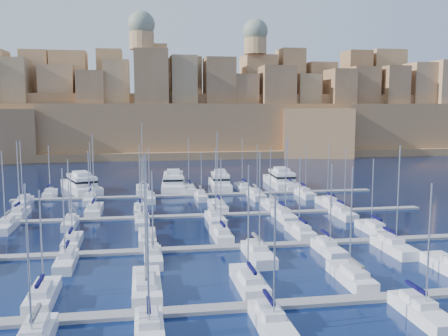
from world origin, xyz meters
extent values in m
plane|color=#051232|center=(0.00, 0.00, 0.00)|extent=(600.00, 600.00, 0.00)
cube|color=slate|center=(0.00, -34.00, 0.20)|extent=(84.00, 2.00, 0.40)
cube|color=slate|center=(0.00, -12.00, 0.20)|extent=(84.00, 2.00, 0.40)
cube|color=slate|center=(0.00, 10.00, 0.20)|extent=(84.00, 2.00, 0.40)
cube|color=slate|center=(0.00, 32.00, 0.20)|extent=(84.00, 2.00, 0.40)
cube|color=white|center=(-24.17, -28.58, 0.52)|extent=(2.65, 8.84, 1.64)
cube|color=silver|center=(-24.17, -29.47, 1.69)|extent=(1.86, 3.98, 0.70)
cylinder|color=#9EA0A8|center=(-24.17, -28.14, 6.68)|extent=(0.18, 0.18, 10.68)
cube|color=#080631|center=(-24.17, -29.91, 2.74)|extent=(0.35, 3.53, 0.35)
cube|color=white|center=(-13.22, -27.75, 0.56)|extent=(3.15, 10.50, 1.72)
cube|color=silver|center=(-13.22, -28.80, 1.77)|extent=(2.20, 4.72, 0.70)
cylinder|color=#9EA0A8|center=(-13.22, -27.23, 8.37)|extent=(0.18, 0.18, 13.89)
cube|color=#595B60|center=(-13.22, -29.33, 2.82)|extent=(0.35, 4.20, 0.35)
cube|color=white|center=(-1.59, -28.17, 0.54)|extent=(2.90, 9.66, 1.68)
cube|color=silver|center=(-1.59, -29.13, 1.73)|extent=(2.03, 4.35, 0.70)
cylinder|color=#9EA0A8|center=(-1.59, -27.68, 7.78)|extent=(0.18, 0.18, 12.79)
cube|color=#080631|center=(-1.59, -29.62, 2.78)|extent=(0.35, 3.87, 0.35)
cube|color=white|center=(10.75, -28.41, 0.53)|extent=(2.76, 9.19, 1.66)
cube|color=silver|center=(10.75, -29.33, 1.71)|extent=(1.93, 4.13, 0.70)
cylinder|color=#9EA0A8|center=(10.75, -27.95, 7.57)|extent=(0.18, 0.18, 12.43)
cube|color=#595B60|center=(10.75, -29.78, 2.76)|extent=(0.35, 3.67, 0.35)
cube|color=silver|center=(-22.96, -38.65, 1.71)|extent=(1.92, 4.11, 0.70)
cylinder|color=#9EA0A8|center=(-22.96, -40.02, 7.91)|extent=(0.18, 0.18, 13.11)
cube|color=#595B60|center=(-22.96, -38.20, 2.76)|extent=(0.35, 3.65, 0.35)
cube|color=white|center=(-13.15, -39.35, 0.52)|extent=(2.61, 8.70, 1.63)
cube|color=silver|center=(-13.15, -38.48, 1.68)|extent=(1.83, 3.91, 0.70)
cylinder|color=#9EA0A8|center=(-13.15, -39.78, 6.66)|extent=(0.18, 0.18, 10.64)
cube|color=#080631|center=(-13.15, -38.04, 2.73)|extent=(0.35, 3.48, 0.35)
cube|color=white|center=(-1.88, -39.53, 0.53)|extent=(2.72, 9.06, 1.65)
cube|color=silver|center=(-1.88, -38.62, 1.70)|extent=(1.90, 4.08, 0.70)
cylinder|color=#9EA0A8|center=(-1.88, -39.98, 7.14)|extent=(0.18, 0.18, 11.58)
cube|color=#080631|center=(-1.88, -38.17, 2.75)|extent=(0.35, 3.62, 0.35)
cube|color=white|center=(13.28, -39.51, 0.53)|extent=(2.71, 9.02, 1.65)
cube|color=silver|center=(13.28, -38.61, 1.70)|extent=(1.90, 4.06, 0.70)
cylinder|color=#9EA0A8|center=(13.28, -39.96, 7.44)|extent=(0.18, 0.18, 12.18)
cube|color=#080631|center=(13.28, -38.16, 2.75)|extent=(0.35, 3.61, 0.35)
cube|color=white|center=(-23.87, -6.98, 0.50)|extent=(2.41, 8.04, 1.60)
cube|color=silver|center=(-23.87, -7.78, 1.65)|extent=(1.69, 3.62, 0.70)
cylinder|color=#9EA0A8|center=(-23.87, -6.58, 6.03)|extent=(0.18, 0.18, 9.45)
cube|color=#080631|center=(-23.87, -8.18, 2.70)|extent=(0.35, 3.22, 0.35)
cube|color=white|center=(-12.82, -6.62, 0.52)|extent=(2.63, 8.77, 1.64)
cube|color=silver|center=(-12.82, -7.49, 1.69)|extent=(1.84, 3.95, 0.70)
cylinder|color=#9EA0A8|center=(-12.82, -6.18, 7.66)|extent=(0.18, 0.18, 12.65)
cube|color=#595B60|center=(-12.82, -7.93, 2.74)|extent=(0.35, 3.51, 0.35)
cube|color=white|center=(-1.27, -6.64, 0.52)|extent=(2.62, 8.73, 1.64)
cube|color=silver|center=(-1.27, -7.51, 1.69)|extent=(1.83, 3.93, 0.70)
cylinder|color=#9EA0A8|center=(-1.27, -6.20, 7.00)|extent=(0.18, 0.18, 11.32)
cube|color=#080631|center=(-1.27, -7.95, 2.74)|extent=(0.35, 3.49, 0.35)
cube|color=white|center=(11.63, -6.55, 0.52)|extent=(2.67, 8.89, 1.64)
cube|color=silver|center=(11.63, -7.44, 1.69)|extent=(1.87, 4.00, 0.70)
cylinder|color=#9EA0A8|center=(11.63, -6.11, 7.08)|extent=(0.18, 0.18, 11.48)
cube|color=#080631|center=(11.63, -7.89, 2.74)|extent=(0.35, 3.56, 0.35)
cube|color=white|center=(24.08, -6.76, 0.51)|extent=(2.54, 8.48, 1.62)
cube|color=silver|center=(24.08, -7.61, 1.67)|extent=(1.78, 3.81, 0.70)
cylinder|color=#9EA0A8|center=(24.08, -6.34, 6.77)|extent=(0.18, 0.18, 10.89)
cube|color=#080631|center=(24.08, -8.03, 2.72)|extent=(0.35, 3.39, 0.35)
cube|color=white|center=(-23.40, -16.95, 0.50)|extent=(2.37, 7.89, 1.59)
cube|color=silver|center=(-23.40, -16.16, 1.64)|extent=(1.66, 3.55, 0.70)
cylinder|color=#9EA0A8|center=(-23.40, -17.34, 7.14)|extent=(0.18, 0.18, 11.69)
cube|color=#080631|center=(-23.40, -15.76, 2.69)|extent=(0.35, 3.16, 0.35)
cube|color=white|center=(-12.19, -16.93, 0.50)|extent=(2.36, 7.85, 1.59)
cube|color=silver|center=(-12.19, -16.14, 1.64)|extent=(1.65, 3.53, 0.70)
cylinder|color=#9EA0A8|center=(-12.19, -17.32, 6.82)|extent=(0.18, 0.18, 11.06)
cube|color=#595B60|center=(-12.19, -15.75, 2.69)|extent=(0.35, 3.14, 0.35)
cube|color=white|center=(2.00, -17.91, 0.55)|extent=(2.94, 9.81, 1.69)
cube|color=silver|center=(2.00, -16.92, 1.74)|extent=(2.06, 4.41, 0.70)
cylinder|color=#9EA0A8|center=(2.00, -18.40, 8.09)|extent=(0.18, 0.18, 13.41)
cube|color=#595B60|center=(2.00, -16.43, 2.79)|extent=(0.35, 3.92, 0.35)
cube|color=white|center=(12.39, -17.14, 0.51)|extent=(2.48, 8.27, 1.61)
cube|color=silver|center=(12.39, -16.31, 1.66)|extent=(1.74, 3.72, 0.70)
cylinder|color=#9EA0A8|center=(12.39, -17.55, 7.11)|extent=(0.18, 0.18, 11.59)
cube|color=#080631|center=(12.39, -15.90, 2.71)|extent=(0.35, 3.31, 0.35)
cube|color=white|center=(22.03, -17.76, 0.54)|extent=(2.86, 9.52, 1.68)
cube|color=silver|center=(22.03, -16.81, 1.73)|extent=(2.00, 4.28, 0.70)
cylinder|color=#9EA0A8|center=(22.03, -18.23, 8.35)|extent=(0.18, 0.18, 13.95)
cube|color=#080631|center=(22.03, -16.33, 2.78)|extent=(0.35, 3.81, 0.35)
cube|color=white|center=(-36.29, 15.20, 0.51)|extent=(2.52, 8.41, 1.62)
cube|color=silver|center=(-36.29, 14.36, 1.67)|extent=(1.77, 3.78, 0.70)
cylinder|color=#9EA0A8|center=(-36.29, 15.62, 7.84)|extent=(0.18, 0.18, 13.03)
cube|color=#080631|center=(-36.29, 13.94, 2.72)|extent=(0.35, 3.36, 0.35)
cube|color=white|center=(-22.64, 15.92, 0.55)|extent=(2.95, 9.83, 1.69)
cube|color=silver|center=(-22.64, 14.93, 1.74)|extent=(2.06, 4.42, 0.70)
cylinder|color=#9EA0A8|center=(-22.64, 16.41, 8.47)|extent=(0.18, 0.18, 14.15)
cube|color=#080631|center=(-22.64, 14.44, 2.79)|extent=(0.35, 3.93, 0.35)
cube|color=white|center=(-13.81, 15.03, 0.50)|extent=(2.42, 8.06, 1.60)
cube|color=silver|center=(-13.81, 14.23, 1.65)|extent=(1.69, 3.63, 0.70)
cylinder|color=#9EA0A8|center=(-13.81, 15.43, 7.32)|extent=(0.18, 0.18, 12.03)
cube|color=#080631|center=(-13.81, 13.82, 2.70)|extent=(0.35, 3.23, 0.35)
cube|color=white|center=(1.66, 15.80, 0.54)|extent=(2.88, 9.60, 1.68)
cube|color=silver|center=(1.66, 14.84, 1.73)|extent=(2.02, 4.32, 0.70)
cylinder|color=#9EA0A8|center=(1.66, 16.28, 8.60)|extent=(0.18, 0.18, 14.44)
cube|color=#080631|center=(1.66, 14.36, 2.78)|extent=(0.35, 3.84, 0.35)
cube|color=white|center=(12.51, 15.10, 0.50)|extent=(2.46, 8.19, 1.61)
cube|color=silver|center=(12.51, 14.28, 1.66)|extent=(1.72, 3.69, 0.70)
cylinder|color=#9EA0A8|center=(12.51, 15.51, 7.03)|extent=(0.18, 0.18, 11.44)
cube|color=#595B60|center=(12.51, 13.87, 2.71)|extent=(0.35, 3.28, 0.35)
cube|color=white|center=(25.09, 15.48, 0.52)|extent=(2.69, 8.96, 1.65)
cube|color=silver|center=(25.09, 14.59, 1.70)|extent=(1.88, 4.03, 0.70)
cylinder|color=#9EA0A8|center=(25.09, 15.93, 7.44)|extent=(0.18, 0.18, 12.19)
cube|color=#080631|center=(25.09, 14.14, 2.75)|extent=(0.35, 3.59, 0.35)
cube|color=white|center=(-36.10, 4.75, 0.51)|extent=(2.55, 8.50, 1.62)
cube|color=silver|center=(-36.10, 5.60, 1.67)|extent=(1.78, 3.82, 0.70)
cylinder|color=#9EA0A8|center=(-36.10, 4.33, 7.39)|extent=(0.18, 0.18, 12.13)
cube|color=#595B60|center=(-36.10, 6.03, 2.72)|extent=(0.35, 3.40, 0.35)
cube|color=white|center=(-25.76, 5.28, 0.49)|extent=(2.23, 7.44, 1.57)
cube|color=silver|center=(-25.76, 6.02, 1.62)|extent=(1.56, 3.35, 0.70)
cylinder|color=#9EA0A8|center=(-25.76, 4.91, 6.55)|extent=(0.18, 0.18, 10.55)
cube|color=#595B60|center=(-25.76, 6.39, 2.67)|extent=(0.35, 2.98, 0.35)
cube|color=white|center=(-13.50, 4.86, 0.51)|extent=(2.49, 8.29, 1.61)
cube|color=silver|center=(-13.50, 5.69, 1.66)|extent=(1.74, 3.73, 0.70)
cylinder|color=#9EA0A8|center=(-13.50, 4.44, 6.60)|extent=(0.18, 0.18, 10.58)
cube|color=#080631|center=(-13.50, 6.10, 2.71)|extent=(0.35, 3.31, 0.35)
cube|color=white|center=(-0.53, 4.41, 0.53)|extent=(2.75, 9.17, 1.66)
cube|color=silver|center=(-0.53, 5.33, 1.71)|extent=(1.93, 4.13, 0.70)
cylinder|color=#9EA0A8|center=(-0.53, 3.96, 7.46)|extent=(0.18, 0.18, 12.20)
cube|color=#595B60|center=(-0.53, 5.79, 2.76)|extent=(0.35, 3.67, 0.35)
cube|color=white|center=(12.32, 4.44, 0.53)|extent=(2.74, 9.12, 1.66)
cube|color=silver|center=(12.32, 5.35, 1.71)|extent=(1.91, 4.10, 0.70)
cylinder|color=#9EA0A8|center=(12.32, 3.98, 8.23)|extent=(0.18, 0.18, 13.75)
cube|color=#080631|center=(12.32, 5.81, 2.76)|extent=(0.35, 3.65, 0.35)
cube|color=white|center=(23.87, 4.76, 0.51)|extent=(2.54, 8.48, 1.62)
cube|color=silver|center=(23.87, 5.61, 1.67)|extent=(1.78, 3.82, 0.70)
cylinder|color=#9EA0A8|center=(23.87, 4.34, 7.34)|extent=(0.18, 0.18, 12.03)
cube|color=#080631|center=(23.87, 6.03, 2.72)|extent=(0.35, 3.39, 0.35)
cube|color=white|center=(-34.42, 36.82, 0.49)|extent=(2.29, 7.65, 1.58)
cube|color=silver|center=(-34.42, 36.06, 1.63)|extent=(1.61, 3.44, 0.70)
cylinder|color=#9EA0A8|center=(-34.42, 37.21, 6.57)|extent=(0.18, 0.18, 10.58)
cube|color=#080631|center=(-34.42, 35.68, 2.68)|extent=(0.35, 3.06, 0.35)
cube|color=white|center=(-25.28, 37.62, 0.53)|extent=(2.77, 9.23, 1.66)
cube|color=silver|center=(-25.28, 36.69, 1.71)|extent=(1.94, 4.15, 0.70)
cylinder|color=#9EA0A8|center=(-25.28, 38.08, 6.85)|extent=(0.18, 0.18, 10.97)
cube|color=#080631|center=(-25.28, 36.23, 2.76)|extent=(0.35, 3.69, 0.35)
cube|color=white|center=(-13.14, 38.25, 0.56)|extent=(3.15, 10.51, 1.73)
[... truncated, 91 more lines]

